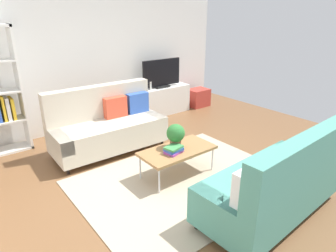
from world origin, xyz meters
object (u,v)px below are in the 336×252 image
object	(u,v)px
couch_beige	(108,125)
storage_trunk	(198,98)
tv_console	(161,100)
couch_green	(276,183)
potted_plant	(176,135)
bottle_1	(150,86)
tv	(162,74)
vase_0	(139,87)
bottle_0	(147,85)
coffee_table	(177,151)
table_book_0	(174,152)

from	to	relation	value
couch_beige	storage_trunk	xyz separation A→B (m)	(3.00, 0.90, -0.23)
couch_beige	tv_console	world-z (taller)	couch_beige
couch_green	tv_console	xyz separation A→B (m)	(1.23, 3.85, -0.12)
potted_plant	bottle_1	bearing A→B (deg)	63.23
couch_beige	tv	world-z (taller)	tv
potted_plant	vase_0	xyz separation A→B (m)	(0.92, 2.41, 0.10)
tv_console	vase_0	size ratio (longest dim) A/B	8.43
storage_trunk	bottle_0	xyz separation A→B (m)	(-1.52, 0.06, 0.54)
coffee_table	vase_0	bearing A→B (deg)	69.25
bottle_0	couch_green	bearing A→B (deg)	-101.99
storage_trunk	couch_green	bearing A→B (deg)	-121.86
tv_console	vase_0	world-z (taller)	vase_0
tv_console	table_book_0	xyz separation A→B (m)	(-1.63, -2.48, 0.12)
couch_beige	storage_trunk	bearing A→B (deg)	-162.08
coffee_table	bottle_0	xyz separation A→B (m)	(1.10, 2.39, 0.37)
couch_green	tv	world-z (taller)	tv
storage_trunk	vase_0	bearing A→B (deg)	174.90
coffee_table	tv_console	world-z (taller)	tv_console
coffee_table	bottle_0	size ratio (longest dim) A/B	4.63
bottle_1	coffee_table	bearing A→B (deg)	-116.51
couch_beige	couch_green	world-z (taller)	same
coffee_table	bottle_1	bearing A→B (deg)	63.49
tv_console	couch_green	bearing A→B (deg)	-107.71
tv_console	potted_plant	bearing A→B (deg)	-122.42
storage_trunk	bottle_1	xyz separation A→B (m)	(-1.43, 0.06, 0.51)
tv_console	potted_plant	size ratio (longest dim) A/B	3.90
bottle_0	potted_plant	bearing A→B (deg)	-114.94
coffee_table	vase_0	distance (m)	2.67
storage_trunk	bottle_0	world-z (taller)	bottle_0
couch_beige	couch_green	bearing A→B (deg)	104.43
vase_0	bottle_1	distance (m)	0.27
couch_beige	potted_plant	size ratio (longest dim) A/B	5.34
coffee_table	potted_plant	distance (m)	0.24
coffee_table	potted_plant	world-z (taller)	potted_plant
couch_beige	tv_console	bearing A→B (deg)	-150.98
potted_plant	table_book_0	world-z (taller)	potted_plant
tv	bottle_0	xyz separation A→B (m)	(-0.42, -0.02, -0.19)
storage_trunk	bottle_1	world-z (taller)	bottle_1
tv	bottle_1	size ratio (longest dim) A/B	5.54
vase_0	bottle_0	world-z (taller)	bottle_0
couch_green	vase_0	distance (m)	3.96
storage_trunk	vase_0	world-z (taller)	vase_0
couch_beige	coffee_table	bearing A→B (deg)	106.16
potted_plant	tv_console	bearing A→B (deg)	57.58
tv_console	table_book_0	world-z (taller)	tv_console
vase_0	bottle_0	bearing A→B (deg)	-29.28
potted_plant	bottle_1	size ratio (longest dim) A/B	1.99
coffee_table	bottle_1	distance (m)	2.69
couch_green	vase_0	size ratio (longest dim) A/B	11.66
couch_green	bottle_1	world-z (taller)	couch_green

